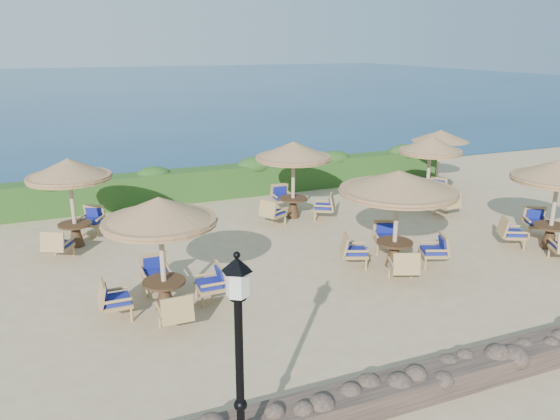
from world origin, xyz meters
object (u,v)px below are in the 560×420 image
Objects in this scene: cafe_set_4 at (293,165)px; cafe_set_5 at (429,161)px; cafe_set_0 at (161,237)px; cafe_set_2 at (557,190)px; extra_parasol at (441,136)px; cafe_set_3 at (70,183)px; cafe_set_1 at (398,199)px; lamp_post at (240,382)px.

cafe_set_4 is 1.00× the size of cafe_set_5.
cafe_set_2 is at bearing -2.24° from cafe_set_0.
cafe_set_5 reaches higher than extra_parasol.
cafe_set_3 is at bearing -179.39° from cafe_set_4.
cafe_set_1 and cafe_set_3 have the same top height.
extra_parasol is at bearing 78.68° from cafe_set_2.
extra_parasol is (12.60, 12.00, 0.62)m from lamp_post.
cafe_set_3 is (-7.85, 4.89, 0.02)m from cafe_set_1.
extra_parasol is at bearing 45.54° from cafe_set_5.
extra_parasol is 0.77× the size of cafe_set_1.
cafe_set_1 is at bearing -135.18° from cafe_set_5.
cafe_set_0 is 6.21m from cafe_set_1.
cafe_set_4 is (5.41, 5.12, 0.11)m from cafe_set_0.
cafe_set_1 is at bearing -134.92° from extra_parasol.
cafe_set_5 is at bearing 100.11° from cafe_set_2.
extra_parasol is 0.86× the size of cafe_set_3.
lamp_post is 10.62m from cafe_set_3.
cafe_set_3 is (-1.65, 10.48, 0.37)m from lamp_post.
cafe_set_4 is (7.06, 0.08, -0.07)m from cafe_set_3.
lamp_post is at bearing -136.40° from extra_parasol.
cafe_set_1 is 1.11× the size of cafe_set_2.
cafe_set_0 and cafe_set_3 have the same top height.
lamp_post is 14.20m from cafe_set_5.
cafe_set_2 reaches higher than extra_parasol.
cafe_set_5 is (-2.24, -2.28, -0.42)m from extra_parasol.
cafe_set_2 is (11.20, 5.00, 0.22)m from lamp_post.
cafe_set_1 and cafe_set_2 have the same top height.
cafe_set_0 is 1.00× the size of cafe_set_2.
cafe_set_1 and cafe_set_5 have the same top height.
cafe_set_0 is 11.20m from cafe_set_2.
lamp_post is at bearing -136.83° from cafe_set_5.
cafe_set_1 is (-6.39, -6.41, -0.27)m from extra_parasol.
cafe_set_2 is 1.02× the size of cafe_set_5.
cafe_set_2 is 13.97m from cafe_set_3.
extra_parasol is at bearing 45.08° from cafe_set_1.
cafe_set_3 is at bearing 148.09° from cafe_set_1.
cafe_set_1 is 5.85m from cafe_set_5.
extra_parasol is at bearing 6.08° from cafe_set_3.
cafe_set_2 is 1.01× the size of cafe_set_4.
lamp_post is 1.18× the size of cafe_set_3.
cafe_set_0 is 11.20m from cafe_set_5.
extra_parasol is at bearing 43.60° from lamp_post.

